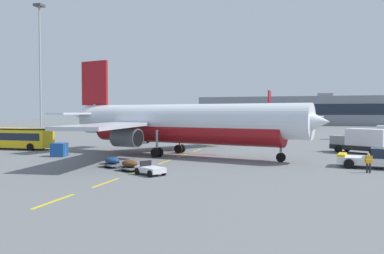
% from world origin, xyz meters
% --- Properties ---
extents(ground, '(400.00, 400.00, 0.00)m').
position_xyz_m(ground, '(40.00, 40.00, 0.00)').
color(ground, slate).
extents(apron_paint_markings, '(8.00, 93.92, 0.01)m').
position_xyz_m(apron_paint_markings, '(18.00, 36.52, 0.00)').
color(apron_paint_markings, yellow).
rests_on(apron_paint_markings, ground).
extents(airliner_foreground, '(34.56, 33.77, 12.20)m').
position_xyz_m(airliner_foreground, '(17.61, 19.83, 3.95)').
color(airliner_foreground, silver).
rests_on(airliner_foreground, ground).
extents(pushback_tug, '(6.39, 3.95, 2.08)m').
position_xyz_m(pushback_tug, '(38.50, 15.09, 0.90)').
color(pushback_tug, silver).
rests_on(pushback_tug, ground).
extents(airliner_mid_left, '(35.49, 35.78, 12.54)m').
position_xyz_m(airliner_mid_left, '(19.70, 94.78, 4.06)').
color(airliner_mid_left, silver).
rests_on(airliner_mid_left, ground).
extents(apron_shuttle_bus, '(12.07, 3.19, 3.00)m').
position_xyz_m(apron_shuttle_bus, '(-7.81, 21.20, 1.75)').
color(apron_shuttle_bus, yellow).
rests_on(apron_shuttle_bus, ground).
extents(catering_truck, '(6.88, 6.37, 3.14)m').
position_xyz_m(catering_truck, '(4.05, 37.47, 1.65)').
color(catering_truck, black).
rests_on(catering_truck, ground).
extents(ground_power_truck, '(7.20, 5.76, 3.14)m').
position_xyz_m(ground_power_truck, '(39.10, 28.66, 1.65)').
color(ground_power_truck, black).
rests_on(ground_power_truck, ground).
extents(baggage_train, '(8.10, 5.74, 1.14)m').
position_xyz_m(baggage_train, '(17.18, 7.06, 0.52)').
color(baggage_train, silver).
rests_on(baggage_train, ground).
extents(ground_crew_worker, '(0.67, 0.40, 1.70)m').
position_xyz_m(ground_crew_worker, '(37.47, 11.75, 0.97)').
color(ground_crew_worker, '#232328').
rests_on(ground_crew_worker, ground).
extents(uld_cargo_container, '(1.86, 1.83, 1.60)m').
position_xyz_m(uld_cargo_container, '(4.28, 15.05, 0.80)').
color(uld_cargo_container, '#194C9E').
rests_on(uld_cargo_container, ground).
extents(apron_light_mast_near, '(1.80, 1.80, 28.03)m').
position_xyz_m(apron_light_mast_near, '(-21.95, 45.99, 17.18)').
color(apron_light_mast_near, slate).
rests_on(apron_light_mast_near, ground).
extents(terminal_satellite, '(77.94, 27.80, 13.09)m').
position_xyz_m(terminal_satellite, '(28.63, 145.98, 5.76)').
color(terminal_satellite, gray).
rests_on(terminal_satellite, ground).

